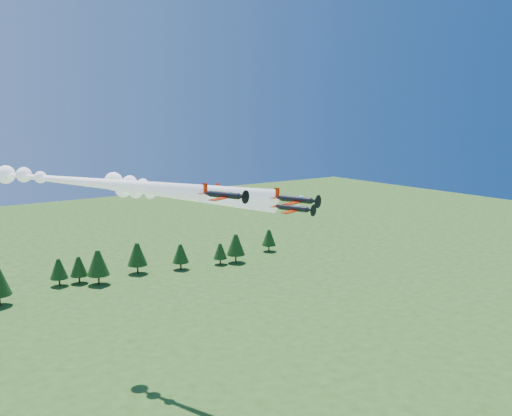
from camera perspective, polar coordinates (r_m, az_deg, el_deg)
plane_lead at (r=106.42m, az=-8.42°, el=2.10°), size 19.94×45.85×3.70m
plane_left at (r=108.76m, az=-17.41°, el=2.57°), size 26.07×55.55×3.70m
plane_right at (r=121.53m, az=-7.78°, el=1.24°), size 21.38×48.94×3.70m
plane_slot at (r=101.71m, az=-2.40°, el=1.58°), size 6.61×7.40×2.34m
treeline at (r=198.14m, az=-19.71°, el=-5.91°), size 176.60×20.30×11.86m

